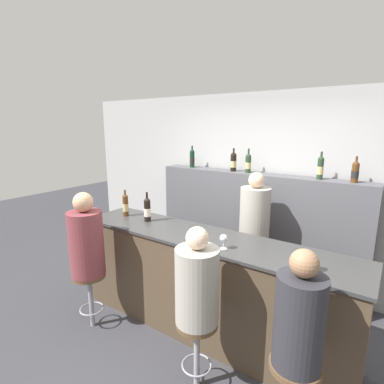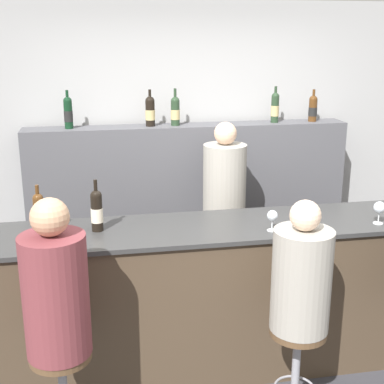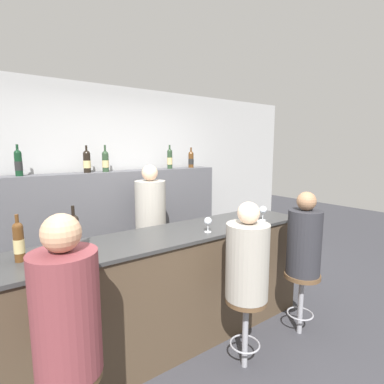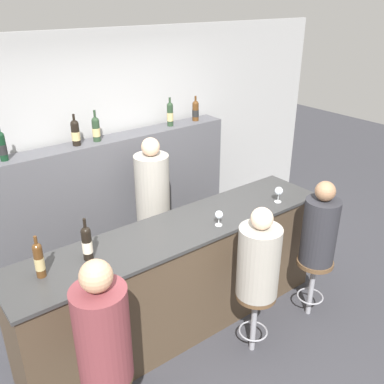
{
  "view_description": "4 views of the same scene",
  "coord_description": "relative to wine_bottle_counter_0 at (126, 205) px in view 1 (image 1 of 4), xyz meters",
  "views": [
    {
      "loc": [
        1.51,
        -2.11,
        2.16
      ],
      "look_at": [
        -0.16,
        0.29,
        1.51
      ],
      "focal_mm": 28.0,
      "sensor_mm": 36.0,
      "label": 1
    },
    {
      "loc": [
        -0.81,
        -3.0,
        2.29
      ],
      "look_at": [
        -0.19,
        0.37,
        1.29
      ],
      "focal_mm": 50.0,
      "sensor_mm": 36.0,
      "label": 2
    },
    {
      "loc": [
        -1.4,
        -1.93,
        1.84
      ],
      "look_at": [
        0.25,
        0.3,
        1.43
      ],
      "focal_mm": 28.0,
      "sensor_mm": 36.0,
      "label": 3
    },
    {
      "loc": [
        -1.86,
        -2.3,
        2.9
      ],
      "look_at": [
        0.08,
        0.23,
        1.42
      ],
      "focal_mm": 40.0,
      "sensor_mm": 36.0,
      "label": 4
    }
  ],
  "objects": [
    {
      "name": "wine_bottle_backbar_1",
      "position": [
        0.85,
        1.19,
        0.47
      ],
      "size": [
        0.08,
        0.08,
        0.31
      ],
      "color": "black",
      "rests_on": "back_bar_cabinet"
    },
    {
      "name": "wine_bottle_backbar_0",
      "position": [
        0.17,
        1.19,
        0.48
      ],
      "size": [
        0.07,
        0.07,
        0.32
      ],
      "color": "black",
      "rests_on": "back_bar_cabinet"
    },
    {
      "name": "ground_plane",
      "position": [
        1.18,
        -0.34,
        -1.21
      ],
      "size": [
        16.0,
        16.0,
        0.0
      ],
      "primitive_type": "plane",
      "color": "#333338"
    },
    {
      "name": "wine_bottle_counter_0",
      "position": [
        0.0,
        0.0,
        0.0
      ],
      "size": [
        0.07,
        0.07,
        0.33
      ],
      "color": "#4C2D14",
      "rests_on": "bar_counter"
    },
    {
      "name": "wine_bottle_counter_1",
      "position": [
        0.36,
        0.0,
        0.0
      ],
      "size": [
        0.08,
        0.08,
        0.35
      ],
      "color": "black",
      "rests_on": "bar_counter"
    },
    {
      "name": "wall_back",
      "position": [
        1.18,
        1.42,
        0.09
      ],
      "size": [
        6.4,
        0.05,
        2.6
      ],
      "color": "#9E9E9E",
      "rests_on": "ground_plane"
    },
    {
      "name": "bar_counter",
      "position": [
        1.18,
        -0.04,
        -0.67
      ],
      "size": [
        3.01,
        0.64,
        1.07
      ],
      "color": "#473828",
      "rests_on": "ground_plane"
    },
    {
      "name": "wine_glass_0",
      "position": [
        1.48,
        -0.21,
        -0.04
      ],
      "size": [
        0.07,
        0.07,
        0.14
      ],
      "color": "silver",
      "rests_on": "bar_counter"
    },
    {
      "name": "guest_seated_right",
      "position": [
        2.29,
        -0.68,
        -0.24
      ],
      "size": [
        0.32,
        0.32,
        0.81
      ],
      "color": "#28282D",
      "rests_on": "bar_stool_right"
    },
    {
      "name": "wine_bottle_backbar_4",
      "position": [
        2.32,
        1.19,
        0.46
      ],
      "size": [
        0.08,
        0.08,
        0.29
      ],
      "color": "#4C2D14",
      "rests_on": "back_bar_cabinet"
    },
    {
      "name": "wine_bottle_backbar_2",
      "position": [
        1.07,
        1.19,
        0.47
      ],
      "size": [
        0.08,
        0.08,
        0.32
      ],
      "color": "#233823",
      "rests_on": "back_bar_cabinet"
    },
    {
      "name": "bar_stool_middle",
      "position": [
        1.51,
        -0.68,
        -0.73
      ],
      "size": [
        0.34,
        0.34,
        0.62
      ],
      "color": "gray",
      "rests_on": "ground_plane"
    },
    {
      "name": "bar_stool_right",
      "position": [
        2.29,
        -0.68,
        -0.73
      ],
      "size": [
        0.34,
        0.34,
        0.62
      ],
      "color": "gray",
      "rests_on": "ground_plane"
    },
    {
      "name": "bartender",
      "position": [
        1.39,
        0.71,
        -0.45
      ],
      "size": [
        0.35,
        0.35,
        1.65
      ],
      "color": "gray",
      "rests_on": "ground_plane"
    },
    {
      "name": "guest_seated_middle",
      "position": [
        1.51,
        -0.68,
        -0.25
      ],
      "size": [
        0.35,
        0.35,
        0.8
      ],
      "color": "gray",
      "rests_on": "bar_stool_middle"
    },
    {
      "name": "wine_glass_1",
      "position": [
        2.24,
        -0.21,
        -0.03
      ],
      "size": [
        0.08,
        0.08,
        0.16
      ],
      "color": "silver",
      "rests_on": "bar_counter"
    },
    {
      "name": "bar_stool_left",
      "position": [
        0.13,
        -0.68,
        -0.73
      ],
      "size": [
        0.34,
        0.34,
        0.62
      ],
      "color": "gray",
      "rests_on": "ground_plane"
    },
    {
      "name": "wine_bottle_backbar_3",
      "position": [
        1.96,
        1.19,
        0.48
      ],
      "size": [
        0.07,
        0.07,
        0.32
      ],
      "color": "#233823",
      "rests_on": "back_bar_cabinet"
    },
    {
      "name": "guest_seated_left",
      "position": [
        0.13,
        -0.68,
        -0.21
      ],
      "size": [
        0.35,
        0.35,
        0.89
      ],
      "color": "brown",
      "rests_on": "bar_stool_left"
    },
    {
      "name": "back_bar_cabinet",
      "position": [
        1.18,
        1.19,
        -0.43
      ],
      "size": [
        2.82,
        0.28,
        1.55
      ],
      "color": "#4C4C51",
      "rests_on": "ground_plane"
    }
  ]
}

